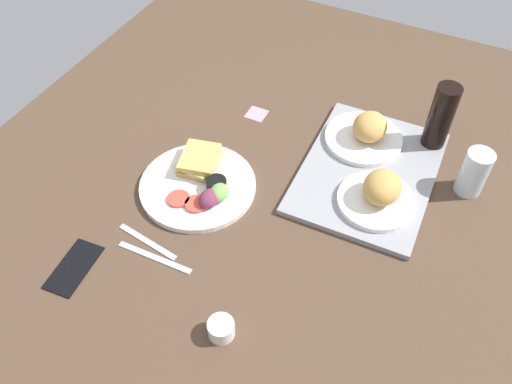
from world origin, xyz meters
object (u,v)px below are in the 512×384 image
Objects in this scene: fork at (147,241)px; sticky_note at (257,114)px; serving_tray at (368,172)px; knife at (155,257)px; bread_plate_near at (367,132)px; drinking_glass at (474,172)px; cell_phone at (74,267)px; espresso_cup at (221,329)px; bread_plate_far at (380,193)px; plate_with_salad at (200,183)px; soda_bottle at (440,119)px.

sticky_note is at bearing 95.13° from fork.
sticky_note is (-8.66, -36.91, -0.74)cm from serving_tray.
knife is (47.07, -35.53, -0.55)cm from serving_tray.
bread_plate_near is 3.77× the size of sticky_note.
bread_plate_near is 1.67× the size of drinking_glass.
knife is 1.32× the size of cell_phone.
bread_plate_far is at bearing 159.14° from espresso_cup.
drinking_glass reaches higher than cell_phone.
bread_plate_near is 1.10× the size of bread_plate_far.
serving_tray reaches higher than cell_phone.
bread_plate_near is at bearing 173.03° from espresso_cup.
cell_phone is at bearing -120.98° from fork.
serving_tray is 25.72cm from drinking_glass.
espresso_cup is at bearing 20.32° from sticky_note.
bread_plate_far is 55.73cm from knife.
soda_bottle reaches higher than plate_with_salad.
fork is (20.65, -2.41, -1.41)cm from plate_with_salad.
soda_bottle is (-11.67, -12.20, 3.73)cm from drinking_glass.
espresso_cup is at bearing -30.58° from drinking_glass.
cell_phone is at bearing -11.51° from sticky_note.
fork is 17.27cm from cell_phone.
plate_with_salad is 64.76cm from soda_bottle.
plate_with_salad is at bearing -143.73° from espresso_cup.
serving_tray is 58.98cm from knife.
serving_tray is 8.04× the size of sticky_note.
bread_plate_near is 29.25cm from drinking_glass.
bread_plate_far is (9.43, 5.31, 4.02)cm from serving_tray.
espresso_cup is at bearing -18.48° from soda_bottle.
soda_bottle is at bearing 58.05° from fork.
knife is (-9.63, -22.83, -1.75)cm from espresso_cup.
drinking_glass is 2.26× the size of espresso_cup.
espresso_cup reaches higher than knife.
bread_plate_far is (19.69, 9.82, 0.31)cm from bread_plate_near.
drinking_glass reaches higher than knife.
knife is (53.12, -59.91, -6.08)cm from drinking_glass.
fork is (44.07, -39.53, -0.55)cm from serving_tray.
plate_with_salad is at bearing 92.11° from knife.
soda_bottle is at bearing 145.52° from serving_tray.
drinking_glass is 0.74× the size of fork.
bread_plate_near is at bearing -153.50° from bread_plate_far.
bread_plate_near is at bearing 141.03° from cell_phone.
serving_tray reaches higher than fork.
soda_bottle is 1.06× the size of knife.
drinking_glass is 17.29cm from soda_bottle.
sticky_note is (-66.16, 13.48, -0.34)cm from cell_phone.
bread_plate_near is at bearing -156.27° from serving_tray.
serving_tray is at bearing -76.06° from drinking_glass.
serving_tray is at bearing 51.21° from knife.
bread_plate_far is 3.42× the size of sticky_note.
drinking_glass reaches higher than fork.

